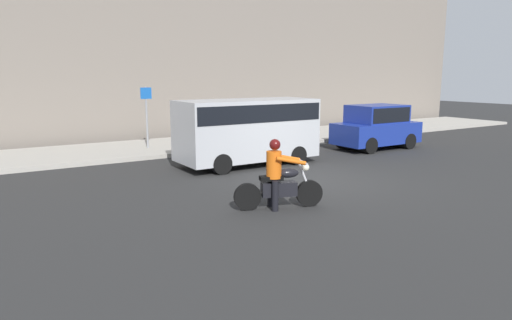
# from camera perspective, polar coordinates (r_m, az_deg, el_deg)

# --- Properties ---
(ground_plane) EXTENTS (80.00, 80.00, 0.00)m
(ground_plane) POSITION_cam_1_polar(r_m,az_deg,el_deg) (13.25, 7.63, -2.60)
(ground_plane) COLOR #292929
(sidewalk_slab) EXTENTS (40.00, 4.40, 0.14)m
(sidewalk_slab) POSITION_cam_1_polar(r_m,az_deg,el_deg) (19.94, -7.20, 2.01)
(sidewalk_slab) COLOR #A8A399
(sidewalk_slab) RESTS_ON ground_plane
(building_facade) EXTENTS (40.00, 1.40, 11.87)m
(building_facade) POSITION_cam_1_polar(r_m,az_deg,el_deg) (23.05, -11.31, 17.66)
(building_facade) COLOR slate
(building_facade) RESTS_ON ground_plane
(motorcycle_with_rider_orange_stripe) EXTENTS (1.99, 0.92, 1.59)m
(motorcycle_with_rider_orange_stripe) POSITION_cam_1_polar(r_m,az_deg,el_deg) (10.34, 2.79, -2.54)
(motorcycle_with_rider_orange_stripe) COLOR black
(motorcycle_with_rider_orange_stripe) RESTS_ON ground_plane
(parked_van_silver) EXTENTS (4.67, 1.96, 2.20)m
(parked_van_silver) POSITION_cam_1_polar(r_m,az_deg,el_deg) (15.31, -1.08, 4.09)
(parked_van_silver) COLOR #B2B5BA
(parked_van_silver) RESTS_ON ground_plane
(parked_hatchback_cobalt_blue) EXTENTS (3.61, 1.76, 1.80)m
(parked_hatchback_cobalt_blue) POSITION_cam_1_polar(r_m,az_deg,el_deg) (19.43, 14.76, 4.08)
(parked_hatchback_cobalt_blue) COLOR navy
(parked_hatchback_cobalt_blue) RESTS_ON ground_plane
(street_sign_post) EXTENTS (0.44, 0.08, 2.41)m
(street_sign_post) POSITION_cam_1_polar(r_m,az_deg,el_deg) (18.57, -13.47, 5.95)
(street_sign_post) COLOR gray
(street_sign_post) RESTS_ON sidewalk_slab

